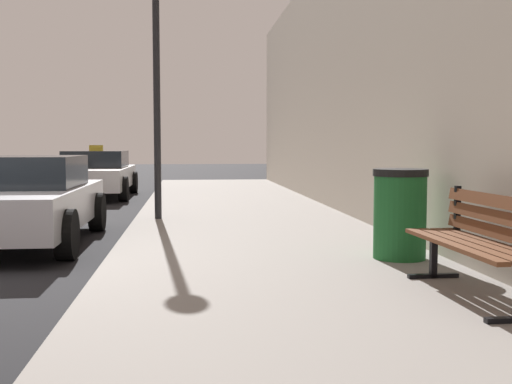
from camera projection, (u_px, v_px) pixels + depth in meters
sidewalk at (282, 264)px, 7.06m from camera, size 4.00×32.00×0.15m
building_wall at (472, 31)px, 7.09m from camera, size 0.70×32.00×5.48m
bench at (481, 236)px, 5.18m from camera, size 0.53×1.75×0.89m
trash_bin at (400, 214)px, 6.95m from camera, size 0.61×0.61×1.01m
street_lamp at (156, 51)px, 10.56m from camera, size 0.36×0.36×4.19m
car_silver at (22, 200)px, 8.88m from camera, size 1.98×4.06×1.27m
car_white at (96, 174)px, 16.95m from camera, size 2.01×4.45×1.43m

